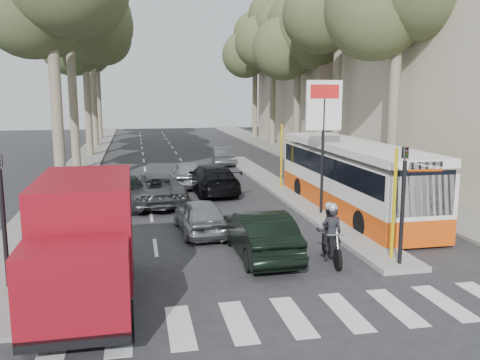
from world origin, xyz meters
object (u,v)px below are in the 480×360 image
object	(u,v)px
city_bus	(351,175)
red_truck	(85,240)
silver_hatchback	(200,216)
dark_hatchback	(260,234)
motorcycle	(330,233)

from	to	relation	value
city_bus	red_truck	bearing A→B (deg)	-142.25
silver_hatchback	dark_hatchback	xyz separation A→B (m)	(1.50, -3.02, 0.08)
city_bus	dark_hatchback	bearing A→B (deg)	-135.41
motorcycle	silver_hatchback	bearing A→B (deg)	140.63
red_truck	motorcycle	xyz separation A→B (m)	(7.03, 1.99, -0.78)
red_truck	motorcycle	distance (m)	7.35
dark_hatchback	city_bus	xyz separation A→B (m)	(5.30, 5.22, 0.86)
dark_hatchback	red_truck	world-z (taller)	red_truck
red_truck	city_bus	bearing A→B (deg)	37.29
silver_hatchback	red_truck	world-z (taller)	red_truck
motorcycle	city_bus	bearing A→B (deg)	68.78
dark_hatchback	red_truck	xyz separation A→B (m)	(-5.00, -2.74, 0.88)
dark_hatchback	silver_hatchback	bearing A→B (deg)	-64.72
dark_hatchback	red_truck	bearing A→B (deg)	27.61
motorcycle	red_truck	bearing A→B (deg)	-156.72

